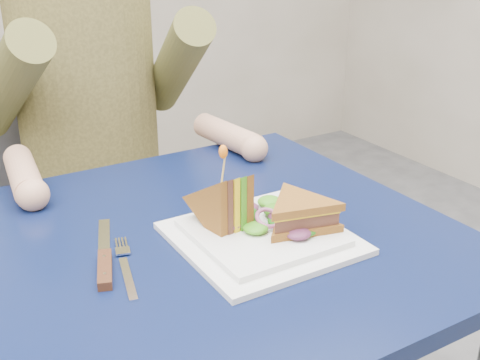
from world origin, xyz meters
TOP-DOWN VIEW (x-y plane):
  - table at (0.00, 0.00)m, footprint 0.75×0.75m
  - chair at (0.00, 0.73)m, footprint 0.42×0.40m
  - diner at (-0.00, 0.62)m, footprint 0.54×0.59m
  - plate at (0.05, -0.07)m, footprint 0.26×0.26m
  - sandwich_flat at (0.10, -0.09)m, footprint 0.17×0.17m
  - sandwich_upright at (0.01, -0.02)m, footprint 0.08×0.14m
  - fork at (-0.17, -0.04)m, footprint 0.06×0.18m
  - knife at (-0.19, -0.01)m, footprint 0.09×0.22m
  - toothpick at (0.01, -0.02)m, footprint 0.01×0.01m
  - toothpick_frill at (0.01, -0.02)m, footprint 0.01×0.01m
  - lettuce_spill at (0.05, -0.06)m, footprint 0.15×0.13m
  - onion_ring at (0.06, -0.06)m, footprint 0.04×0.04m

SIDE VIEW (x-z plane):
  - chair at x=0.00m, z-range 0.08..1.01m
  - table at x=0.00m, z-range 0.29..1.02m
  - fork at x=-0.17m, z-range 0.73..0.74m
  - knife at x=-0.19m, z-range 0.73..0.74m
  - plate at x=0.05m, z-range 0.73..0.75m
  - lettuce_spill at x=0.05m, z-range 0.75..0.77m
  - onion_ring at x=0.06m, z-range 0.75..0.78m
  - sandwich_flat at x=0.10m, z-range 0.75..0.80m
  - sandwich_upright at x=0.01m, z-range 0.72..0.85m
  - toothpick at x=0.01m, z-range 0.82..0.88m
  - toothpick_frill at x=0.01m, z-range 0.87..0.89m
  - diner at x=0.00m, z-range 0.54..1.29m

